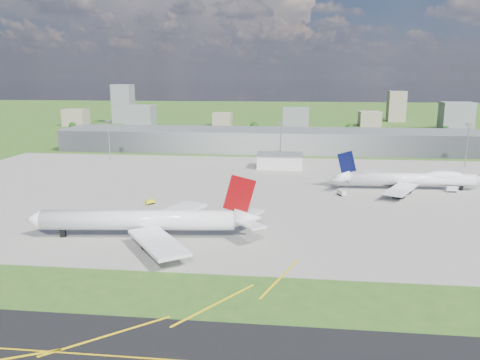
# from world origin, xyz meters

# --- Properties ---
(ground) EXTENTS (1400.00, 1400.00, 0.00)m
(ground) POSITION_xyz_m (0.00, 150.00, 0.00)
(ground) COLOR #2D531A
(ground) RESTS_ON ground
(apron) EXTENTS (360.00, 190.00, 0.08)m
(apron) POSITION_xyz_m (10.00, 40.00, 0.04)
(apron) COLOR gray
(apron) RESTS_ON ground
(terminal) EXTENTS (300.00, 42.00, 15.00)m
(terminal) POSITION_xyz_m (0.00, 165.00, 7.50)
(terminal) COLOR gray
(terminal) RESTS_ON ground
(ops_building) EXTENTS (26.00, 16.00, 8.00)m
(ops_building) POSITION_xyz_m (10.00, 100.00, 4.00)
(ops_building) COLOR silver
(ops_building) RESTS_ON ground
(mast_west) EXTENTS (3.50, 2.00, 25.90)m
(mast_west) POSITION_xyz_m (-100.00, 115.00, 17.71)
(mast_west) COLOR gray
(mast_west) RESTS_ON ground
(mast_center) EXTENTS (3.50, 2.00, 25.90)m
(mast_center) POSITION_xyz_m (10.00, 115.00, 17.71)
(mast_center) COLOR gray
(mast_center) RESTS_ON ground
(mast_east) EXTENTS (3.50, 2.00, 25.90)m
(mast_east) POSITION_xyz_m (120.00, 115.00, 17.71)
(mast_east) COLOR gray
(mast_east) RESTS_ON ground
(airliner_red_twin) EXTENTS (78.96, 61.23, 21.66)m
(airliner_red_twin) POSITION_xyz_m (-30.32, -27.88, 5.77)
(airliner_red_twin) COLOR white
(airliner_red_twin) RESTS_ON ground
(airliner_blue_quad) EXTENTS (70.85, 55.56, 18.51)m
(airliner_blue_quad) POSITION_xyz_m (73.77, 52.13, 5.14)
(airliner_blue_quad) COLOR white
(airliner_blue_quad) RESTS_ON ground
(tug_yellow) EXTENTS (4.15, 4.20, 1.85)m
(tug_yellow) POSITION_xyz_m (-41.99, 12.68, 0.96)
(tug_yellow) COLOR yellow
(tug_yellow) RESTS_ON ground
(van_white_near) EXTENTS (3.99, 5.38, 2.52)m
(van_white_near) POSITION_xyz_m (39.91, 36.73, 1.27)
(van_white_near) COLOR silver
(van_white_near) RESTS_ON ground
(van_white_far) EXTENTS (4.88, 2.40, 2.52)m
(van_white_far) POSITION_xyz_m (91.59, 49.15, 1.27)
(van_white_far) COLOR silver
(van_white_far) RESTS_ON ground
(bldg_far_w) EXTENTS (24.00, 20.00, 18.00)m
(bldg_far_w) POSITION_xyz_m (-220.00, 320.00, 9.00)
(bldg_far_w) COLOR gray
(bldg_far_w) RESTS_ON ground
(bldg_w) EXTENTS (28.00, 22.00, 24.00)m
(bldg_w) POSITION_xyz_m (-140.00, 300.00, 12.00)
(bldg_w) COLOR slate
(bldg_w) RESTS_ON ground
(bldg_cw) EXTENTS (20.00, 18.00, 14.00)m
(bldg_cw) POSITION_xyz_m (-60.00, 340.00, 7.00)
(bldg_cw) COLOR gray
(bldg_cw) RESTS_ON ground
(bldg_c) EXTENTS (26.00, 20.00, 22.00)m
(bldg_c) POSITION_xyz_m (20.00, 310.00, 11.00)
(bldg_c) COLOR slate
(bldg_c) RESTS_ON ground
(bldg_ce) EXTENTS (22.00, 24.00, 16.00)m
(bldg_ce) POSITION_xyz_m (100.00, 350.00, 8.00)
(bldg_ce) COLOR gray
(bldg_ce) RESTS_ON ground
(bldg_e) EXTENTS (30.00, 22.00, 28.00)m
(bldg_e) POSITION_xyz_m (180.00, 320.00, 14.00)
(bldg_e) COLOR slate
(bldg_e) RESTS_ON ground
(bldg_tall_w) EXTENTS (22.00, 20.00, 44.00)m
(bldg_tall_w) POSITION_xyz_m (-180.00, 360.00, 22.00)
(bldg_tall_w) COLOR slate
(bldg_tall_w) RESTS_ON ground
(bldg_tall_e) EXTENTS (20.00, 18.00, 36.00)m
(bldg_tall_e) POSITION_xyz_m (140.00, 410.00, 18.00)
(bldg_tall_e) COLOR gray
(bldg_tall_e) RESTS_ON ground
(tree_far_w) EXTENTS (7.20, 7.20, 8.80)m
(tree_far_w) POSITION_xyz_m (-200.00, 270.00, 5.18)
(tree_far_w) COLOR #382314
(tree_far_w) RESTS_ON ground
(tree_w) EXTENTS (6.75, 6.75, 8.25)m
(tree_w) POSITION_xyz_m (-110.00, 265.00, 4.86)
(tree_w) COLOR #382314
(tree_w) RESTS_ON ground
(tree_c) EXTENTS (8.10, 8.10, 9.90)m
(tree_c) POSITION_xyz_m (-20.00, 280.00, 5.84)
(tree_c) COLOR #382314
(tree_c) RESTS_ON ground
(tree_e) EXTENTS (7.65, 7.65, 9.35)m
(tree_e) POSITION_xyz_m (70.00, 275.00, 5.51)
(tree_e) COLOR #382314
(tree_e) RESTS_ON ground
(tree_far_e) EXTENTS (6.30, 6.30, 7.70)m
(tree_far_e) POSITION_xyz_m (160.00, 285.00, 4.53)
(tree_far_e) COLOR #382314
(tree_far_e) RESTS_ON ground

